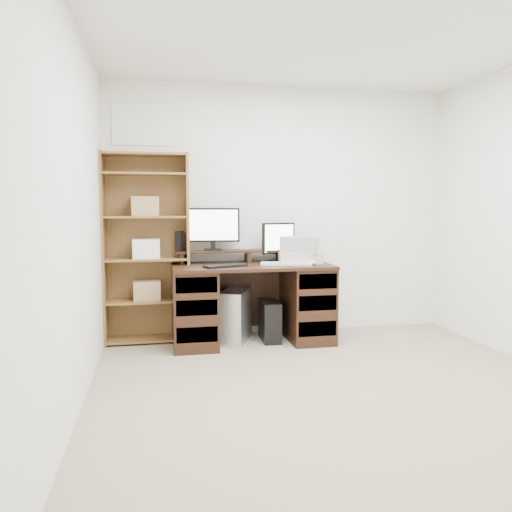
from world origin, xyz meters
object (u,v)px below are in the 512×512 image
object	(u,v)px
desk	(252,302)
tower_silver	(236,316)
monitor_wide	(213,227)
printer	(300,258)
bookshelf	(146,247)
monitor_small	(278,241)
tower_black	(270,321)

from	to	relation	value
desk	tower_silver	world-z (taller)	desk
desk	tower_silver	xyz separation A→B (m)	(-0.15, 0.05, -0.14)
desk	monitor_wide	distance (m)	0.82
printer	tower_silver	xyz separation A→B (m)	(-0.63, 0.02, -0.55)
printer	bookshelf	size ratio (longest dim) A/B	0.23
monitor_wide	monitor_small	distance (m)	0.66
monitor_wide	bookshelf	size ratio (longest dim) A/B	0.29
monitor_wide	monitor_small	bearing A→B (deg)	-0.91
printer	tower_black	world-z (taller)	printer
monitor_wide	monitor_small	size ratio (longest dim) A/B	1.35
bookshelf	tower_black	bearing A→B (deg)	-9.85
monitor_small	bookshelf	distance (m)	1.28
monitor_wide	printer	distance (m)	0.90
monitor_wide	printer	xyz separation A→B (m)	(0.82, -0.21, -0.30)
desk	monitor_wide	size ratio (longest dim) A/B	2.87
printer	monitor_small	bearing A→B (deg)	152.13
monitor_small	tower_silver	world-z (taller)	monitor_small
bookshelf	tower_silver	bearing A→B (deg)	-10.94
monitor_wide	tower_silver	xyz separation A→B (m)	(0.19, -0.18, -0.85)
monitor_small	printer	distance (m)	0.27
tower_black	monitor_small	bearing A→B (deg)	52.93
monitor_small	printer	size ratio (longest dim) A/B	0.95
desk	printer	bearing A→B (deg)	3.74
tower_black	tower_silver	bearing A→B (deg)	175.27
monitor_wide	monitor_small	xyz separation A→B (m)	(0.64, -0.08, -0.14)
monitor_wide	bookshelf	world-z (taller)	bookshelf
desk	printer	distance (m)	0.64
tower_silver	bookshelf	bearing A→B (deg)	-168.37
monitor_small	tower_black	xyz separation A→B (m)	(-0.12, -0.15, -0.77)
tower_black	monitor_wide	bearing A→B (deg)	158.92
monitor_wide	desk	bearing A→B (deg)	-28.62
monitor_small	tower_silver	bearing A→B (deg)	176.31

